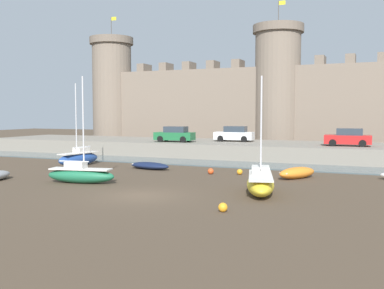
{
  "coord_description": "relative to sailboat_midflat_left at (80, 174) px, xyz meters",
  "views": [
    {
      "loc": [
        12.12,
        -21.51,
        4.59
      ],
      "look_at": [
        0.77,
        5.48,
        2.5
      ],
      "focal_mm": 42.0,
      "sensor_mm": 36.0,
      "label": 1
    }
  ],
  "objects": [
    {
      "name": "rowboat_foreground_right",
      "position": [
        12.63,
        7.58,
        -0.18
      ],
      "size": [
        2.76,
        3.53,
        0.8
      ],
      "color": "orange",
      "rests_on": "ground"
    },
    {
      "name": "mooring_buoy_off_centre",
      "position": [
        11.29,
        -4.46,
        -0.37
      ],
      "size": [
        0.44,
        0.44,
        0.44
      ],
      "primitive_type": "sphere",
      "color": "orange",
      "rests_on": "ground"
    },
    {
      "name": "sailboat_foreground_left",
      "position": [
        11.75,
        0.75,
        0.05
      ],
      "size": [
        2.82,
        5.41,
        6.61
      ],
      "color": "yellow",
      "rests_on": "ground"
    },
    {
      "name": "quay_road",
      "position": [
        5.78,
        20.84,
        0.17
      ],
      "size": [
        60.96,
        10.0,
        1.53
      ],
      "primitive_type": "cube",
      "color": "gray",
      "rests_on": "ground"
    },
    {
      "name": "sailboat_foreground_centre",
      "position": [
        -6.09,
        7.93,
        0.08
      ],
      "size": [
        1.88,
        4.58,
        7.07
      ],
      "color": "#234793",
      "rests_on": "ground"
    },
    {
      "name": "car_quay_west",
      "position": [
        15.21,
        19.43,
        1.71
      ],
      "size": [
        4.19,
        2.06,
        1.62
      ],
      "color": "red",
      "rests_on": "quay_road"
    },
    {
      "name": "car_quay_east",
      "position": [
        3.62,
        21.77,
        1.71
      ],
      "size": [
        4.19,
        2.06,
        1.62
      ],
      "color": "silver",
      "rests_on": "quay_road"
    },
    {
      "name": "mooring_buoy_near_channel",
      "position": [
        6.33,
        7.26,
        -0.37
      ],
      "size": [
        0.45,
        0.45,
        0.45
      ],
      "primitive_type": "sphere",
      "color": "#E04C1E",
      "rests_on": "ground"
    },
    {
      "name": "mooring_buoy_mid_mud",
      "position": [
        8.4,
        7.85,
        -0.38
      ],
      "size": [
        0.42,
        0.42,
        0.42
      ],
      "primitive_type": "sphere",
      "color": "orange",
      "rests_on": "ground"
    },
    {
      "name": "water_channel",
      "position": [
        5.78,
        13.59,
        -0.54
      ],
      "size": [
        80.0,
        4.5,
        0.1
      ],
      "primitive_type": "cube",
      "color": "#47565B",
      "rests_on": "ground"
    },
    {
      "name": "rowboat_near_channel_left",
      "position": [
        0.74,
        8.12,
        -0.29
      ],
      "size": [
        3.86,
        1.96,
        0.58
      ],
      "color": "#141E3D",
      "rests_on": "ground"
    },
    {
      "name": "car_quay_centre_east",
      "position": [
        -1.91,
        18.65,
        1.71
      ],
      "size": [
        4.19,
        2.06,
        1.62
      ],
      "color": "#1E6638",
      "rests_on": "quay_road"
    },
    {
      "name": "ground_plane",
      "position": [
        5.78,
        -2.35,
        -0.59
      ],
      "size": [
        160.0,
        160.0,
        0.0
      ],
      "primitive_type": "plane",
      "color": "#4C3D2D"
    },
    {
      "name": "castle",
      "position": [
        5.78,
        32.82,
        6.01
      ],
      "size": [
        55.28,
        6.32,
        18.5
      ],
      "color": "#7A6B5B",
      "rests_on": "ground"
    },
    {
      "name": "sailboat_midflat_left",
      "position": [
        0.0,
        0.0,
        0.0
      ],
      "size": [
        4.75,
        2.01,
        6.91
      ],
      "color": "#1E6B47",
      "rests_on": "ground"
    }
  ]
}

